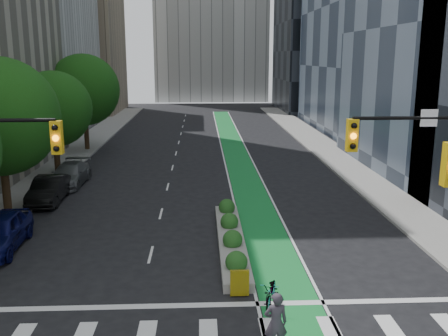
{
  "coord_description": "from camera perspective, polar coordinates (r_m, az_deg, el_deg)",
  "views": [
    {
      "loc": [
        -0.17,
        -15.21,
        8.74
      ],
      "look_at": [
        1.02,
        10.34,
        3.0
      ],
      "focal_mm": 40.0,
      "sensor_mm": 36.0,
      "label": 1
    }
  ],
  "objects": [
    {
      "name": "bicycle",
      "position": [
        18.48,
        5.43,
        -13.93
      ],
      "size": [
        1.15,
        1.98,
        0.98
      ],
      "primitive_type": "imported",
      "rotation": [
        0.0,
        0.0,
        -0.29
      ],
      "color": "gray",
      "rests_on": "ground"
    },
    {
      "name": "bike_lane_paint",
      "position": [
        46.16,
        1.33,
        1.74
      ],
      "size": [
        2.2,
        70.0,
        0.01
      ],
      "primitive_type": "cube",
      "color": "#177F34",
      "rests_on": "ground"
    },
    {
      "name": "sidewalk_left",
      "position": [
        42.75,
        -18.38,
        0.3
      ],
      "size": [
        3.6,
        90.0,
        0.15
      ],
      "primitive_type": "cube",
      "color": "gray",
      "rests_on": "ground"
    },
    {
      "name": "sidewalk_right",
      "position": [
        42.84,
        13.63,
        0.62
      ],
      "size": [
        3.6,
        90.0,
        0.15
      ],
      "primitive_type": "cube",
      "color": "gray",
      "rests_on": "ground"
    },
    {
      "name": "building_tan_far",
      "position": [
        83.71,
        -16.95,
        15.04
      ],
      "size": [
        14.0,
        16.0,
        26.0
      ],
      "primitive_type": "cube",
      "color": "tan",
      "rests_on": "ground"
    },
    {
      "name": "cyclist",
      "position": [
        15.64,
        5.94,
        -17.2
      ],
      "size": [
        0.74,
        0.51,
        1.95
      ],
      "primitive_type": "imported",
      "rotation": [
        0.0,
        0.0,
        3.21
      ],
      "color": "#3A343E",
      "rests_on": "ground"
    },
    {
      "name": "median_planter",
      "position": [
        23.81,
        0.82,
        -7.93
      ],
      "size": [
        1.2,
        10.26,
        1.1
      ],
      "color": "gray",
      "rests_on": "ground"
    },
    {
      "name": "ground",
      "position": [
        17.54,
        -1.83,
        -17.24
      ],
      "size": [
        160.0,
        160.0,
        0.0
      ],
      "primitive_type": "plane",
      "color": "black",
      "rests_on": "ground"
    },
    {
      "name": "parked_car_left_far",
      "position": [
        36.11,
        -17.24,
        -0.7
      ],
      "size": [
        2.24,
        5.25,
        1.51
      ],
      "primitive_type": "imported",
      "rotation": [
        0.0,
        0.0,
        -0.02
      ],
      "color": "#535657",
      "rests_on": "ground"
    },
    {
      "name": "tree_midfar",
      "position": [
        38.94,
        -18.91,
        6.38
      ],
      "size": [
        5.6,
        5.6,
        7.76
      ],
      "color": "black",
      "rests_on": "ground"
    },
    {
      "name": "building_dark_end",
      "position": [
        85.78,
        11.39,
        15.93
      ],
      "size": [
        14.0,
        18.0,
        28.0
      ],
      "primitive_type": "cube",
      "color": "black",
      "rests_on": "ground"
    },
    {
      "name": "parked_car_left_mid",
      "position": [
        32.25,
        -19.4,
        -2.36
      ],
      "size": [
        1.81,
        4.83,
        1.58
      ],
      "primitive_type": "imported",
      "rotation": [
        0.0,
        0.0,
        0.03
      ],
      "color": "black",
      "rests_on": "ground"
    },
    {
      "name": "tree_far",
      "position": [
        48.53,
        -15.72,
        8.58
      ],
      "size": [
        6.6,
        6.6,
        9.0
      ],
      "color": "black",
      "rests_on": "ground"
    }
  ]
}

